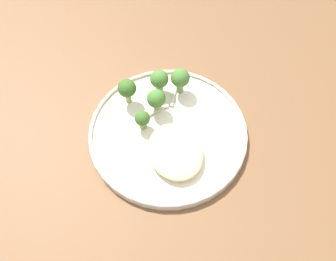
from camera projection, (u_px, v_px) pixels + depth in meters
The scene contains 16 objects.
ground at pixel (176, 240), 1.43m from camera, with size 6.00×6.00×0.00m, color #2D2B28.
wooden_dining_table at pixel (181, 145), 0.87m from camera, with size 1.40×1.00×0.74m.
dinner_plate at pixel (168, 134), 0.78m from camera, with size 0.29×0.29×0.02m.
noodle_bed at pixel (176, 151), 0.74m from camera, with size 0.12×0.10×0.03m.
seared_scallop_large_seared at pixel (184, 153), 0.74m from camera, with size 0.03×0.03×0.01m.
seared_scallop_tiny_bay at pixel (170, 147), 0.75m from camera, with size 0.04×0.04×0.02m.
seared_scallop_on_noodles at pixel (168, 132), 0.77m from camera, with size 0.02×0.02×0.01m.
seared_scallop_rear_pale at pixel (158, 154), 0.74m from camera, with size 0.03×0.03×0.01m.
broccoli_floret_rear_charred at pixel (156, 99), 0.77m from camera, with size 0.03×0.03×0.05m.
broccoli_floret_near_rim at pixel (159, 80), 0.80m from camera, with size 0.04×0.04×0.06m.
broccoli_floret_left_leaning at pixel (127, 89), 0.78m from camera, with size 0.03×0.03×0.06m.
broccoli_floret_center_pile at pixel (142, 119), 0.76m from camera, with size 0.03×0.03×0.04m.
broccoli_floret_split_head at pixel (180, 79), 0.80m from camera, with size 0.04×0.04×0.06m.
onion_sliver_long_sliver at pixel (148, 115), 0.79m from camera, with size 0.05×0.01×0.00m, color silver.
onion_sliver_pale_crescent at pixel (156, 109), 0.80m from camera, with size 0.05×0.01×0.00m, color silver.
onion_sliver_short_strip at pixel (173, 97), 0.81m from camera, with size 0.04×0.01×0.00m, color silver.
Camera 1 is at (-0.40, 0.15, 1.42)m, focal length 45.56 mm.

